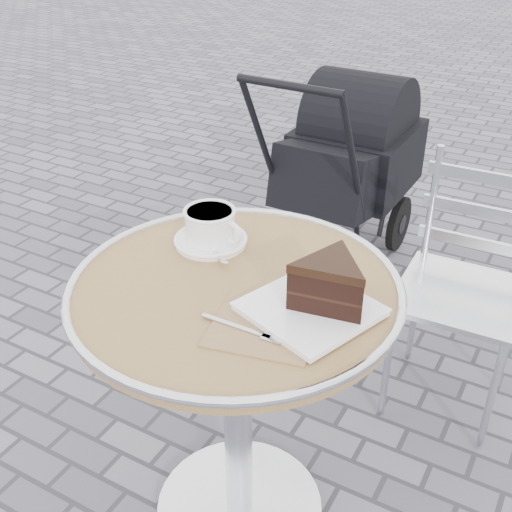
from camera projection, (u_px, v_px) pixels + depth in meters
The scene contains 6 objects.
ground at pixel (240, 510), 1.74m from camera, with size 80.00×80.00×0.00m, color slate.
cafe_table at pixel (236, 346), 1.45m from camera, with size 0.72×0.72×0.74m.
cappuccino_set at pixel (211, 229), 1.49m from camera, with size 0.18×0.17×0.09m.
cake_plate_set at pixel (324, 290), 1.25m from camera, with size 0.34×0.34×0.12m.
bistro_chair at pixel (472, 258), 1.91m from camera, with size 0.37×0.37×0.80m.
baby_stroller at pixel (346, 172), 2.66m from camera, with size 0.43×0.89×0.92m.
Camera 1 is at (0.59, -0.97, 1.49)m, focal length 45.00 mm.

